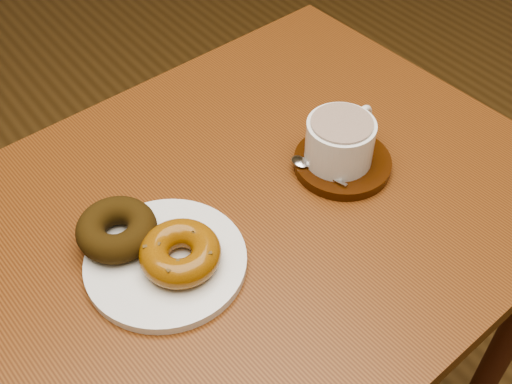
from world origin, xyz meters
TOP-DOWN VIEW (x-y plane):
  - cafe_table at (-0.03, 0.27)m, footprint 0.92×0.71m
  - donut_plate at (-0.17, 0.26)m, footprint 0.21×0.21m
  - donut_cinnamon at (-0.20, 0.32)m, footprint 0.11×0.11m
  - donut_caramel at (-0.16, 0.24)m, footprint 0.11×0.11m
  - saucer at (0.13, 0.25)m, footprint 0.16×0.16m
  - coffee_cup at (0.13, 0.26)m, footprint 0.13×0.10m
  - teaspoon at (0.08, 0.28)m, footprint 0.03×0.09m

SIDE VIEW (x-z plane):
  - cafe_table at x=-0.03m, z-range 0.28..1.11m
  - donut_plate at x=-0.17m, z-range 0.83..0.84m
  - saucer at x=0.13m, z-range 0.83..0.84m
  - teaspoon at x=0.08m, z-range 0.84..0.85m
  - donut_caramel at x=-0.16m, z-range 0.84..0.88m
  - donut_cinnamon at x=-0.20m, z-range 0.84..0.88m
  - coffee_cup at x=0.13m, z-range 0.84..0.91m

